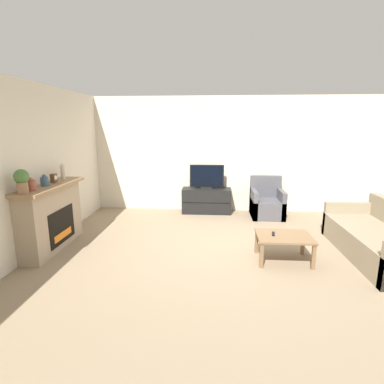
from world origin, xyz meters
name	(u,v)px	position (x,y,z in m)	size (l,w,h in m)	color
ground_plane	(223,246)	(0.00, 0.00, 0.00)	(24.00, 24.00, 0.00)	#89755B
wall_back	(222,155)	(0.00, 2.34, 1.35)	(12.00, 0.06, 2.70)	beige
wall_left	(43,166)	(-3.06, 0.00, 1.35)	(0.06, 12.00, 2.70)	beige
fireplace	(51,216)	(-2.86, -0.26, 0.56)	(0.46, 1.57, 1.09)	tan
mantel_vase_left	(31,185)	(-2.84, -0.73, 1.18)	(0.13, 0.13, 0.20)	#994C3D
mantel_vase_centre_left	(45,181)	(-2.84, -0.38, 1.17)	(0.12, 0.12, 0.18)	#385670
mantel_vase_right	(63,172)	(-2.84, 0.21, 1.22)	(0.07, 0.07, 0.28)	beige
mantel_clock	(54,178)	(-2.84, -0.10, 1.17)	(0.08, 0.11, 0.15)	brown
potted_plant	(22,180)	(-2.84, -0.93, 1.29)	(0.20, 0.20, 0.34)	#936B4C
tv_stand	(207,201)	(-0.34, 2.06, 0.29)	(1.14, 0.44, 0.58)	black
tv	(207,178)	(-0.34, 2.05, 0.84)	(0.79, 0.18, 0.56)	black
armchair	(267,204)	(1.03, 1.86, 0.29)	(0.70, 0.76, 0.89)	#4C4C51
coffee_table	(284,239)	(0.89, -0.48, 0.35)	(0.81, 0.61, 0.40)	brown
remote	(273,234)	(0.73, -0.45, 0.41)	(0.07, 0.15, 0.02)	black
couch	(381,241)	(2.43, -0.25, 0.27)	(0.96, 2.10, 0.81)	gray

